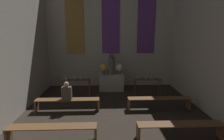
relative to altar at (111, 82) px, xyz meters
The scene contains 12 objects.
wall_back 2.68m from the altar, 90.00° to the left, with size 7.13×0.16×5.82m.
altar is the anchor object (origin of this frame).
statue 0.94m from the altar, ahead, with size 0.35×0.35×1.10m.
flower_vase_left 0.86m from the altar, behind, with size 0.35×0.35×0.52m.
flower_vase_right 0.86m from the altar, ahead, with size 0.35×0.35×0.52m.
candle_rack_left 2.01m from the altar, 146.18° to the right, with size 1.23×0.38×1.10m.
candle_rack_right 2.00m from the altar, 33.99° to the right, with size 1.23×0.38×1.10m.
pew_third_left 4.77m from the altar, 111.94° to the right, with size 2.44×0.36×0.47m.
pew_third_right 4.77m from the altar, 68.06° to the right, with size 2.44×0.36×0.47m.
pew_back_left 3.01m from the altar, 126.28° to the right, with size 2.44×0.36×0.47m.
pew_back_right 3.01m from the altar, 53.72° to the right, with size 2.44×0.36×0.47m.
person_seated 3.03m from the altar, 126.41° to the right, with size 0.36×0.24×0.69m.
Camera 1 is at (-0.32, 1.49, 2.94)m, focal length 28.00 mm.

